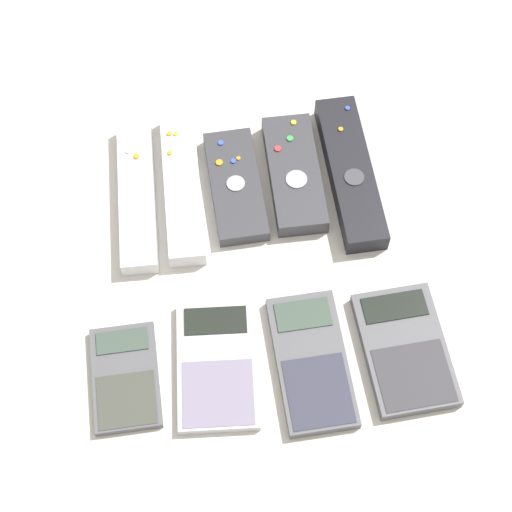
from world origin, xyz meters
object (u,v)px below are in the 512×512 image
calculator_1 (217,365)px  calculator_3 (405,349)px  calculator_2 (312,362)px  remote_2 (236,186)px  remote_4 (350,172)px  remote_3 (294,174)px  remote_0 (137,195)px  remote_1 (182,186)px  calculator_0 (125,377)px

calculator_1 → calculator_3: bearing=1.8°
calculator_1 → calculator_2: size_ratio=0.95×
remote_2 → calculator_1: bearing=-103.4°
remote_2 → remote_4: bearing=-2.2°
remote_4 → calculator_2: (-0.08, -0.23, -0.01)m
calculator_1 → remote_3: bearing=67.0°
remote_0 → remote_1: 0.06m
remote_0 → remote_2: size_ratio=1.32×
remote_0 → calculator_0: (-0.03, -0.23, -0.01)m
remote_0 → calculator_3: (0.28, -0.23, -0.00)m
calculator_1 → calculator_0: bearing=-175.2°
remote_1 → remote_3: bearing=1.3°
remote_3 → calculator_1: (-0.12, -0.23, -0.01)m
remote_2 → remote_4: (0.14, -0.00, 0.00)m
remote_0 → remote_4: bearing=1.2°
remote_3 → calculator_0: remote_3 is taller
remote_1 → remote_3: 0.14m
remote_1 → calculator_0: (-0.08, -0.23, -0.01)m
remote_1 → calculator_3: (0.22, -0.24, -0.00)m
remote_2 → calculator_3: remote_2 is taller
calculator_1 → calculator_3: 0.21m
remote_3 → calculator_3: remote_3 is taller
calculator_0 → calculator_3: size_ratio=0.81×
remote_1 → remote_2: size_ratio=1.34×
remote_2 → calculator_2: (0.06, -0.23, -0.00)m
calculator_0 → calculator_3: (0.31, -0.01, 0.00)m
remote_1 → calculator_3: remote_1 is taller
remote_1 → calculator_2: (0.12, -0.24, -0.01)m
remote_3 → calculator_2: 0.24m
remote_1 → remote_4: size_ratio=1.00×
remote_3 → calculator_1: bearing=-116.7°
remote_4 → calculator_2: size_ratio=1.31×
remote_0 → remote_4: size_ratio=0.98×
calculator_0 → calculator_3: bearing=-2.2°
remote_1 → remote_3: same height
remote_0 → calculator_1: 0.24m
calculator_3 → remote_2: bearing=121.4°
remote_2 → remote_3: 0.07m
calculator_3 → calculator_0: bearing=175.8°
remote_4 → calculator_1: (-0.19, -0.22, -0.01)m
calculator_0 → calculator_1: 0.10m
calculator_0 → calculator_2: 0.20m
calculator_2 → calculator_3: calculator_3 is taller
remote_0 → remote_2: (0.12, 0.00, -0.00)m
calculator_1 → remote_0: bearing=112.0°
remote_2 → calculator_1: size_ratio=1.02×
remote_0 → remote_3: 0.19m
calculator_2 → calculator_3: (0.10, 0.00, 0.00)m
remote_0 → remote_2: bearing=1.3°
remote_3 → remote_2: bearing=-174.4°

